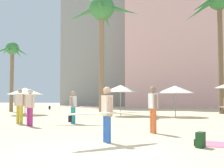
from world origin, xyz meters
name	(u,v)px	position (x,y,z in m)	size (l,w,h in m)	color
ground	(95,153)	(0.00, 0.00, 0.00)	(120.00, 120.00, 0.00)	beige
hotel_pink	(204,48)	(9.54, 33.31, 8.45)	(22.23, 9.06, 16.90)	beige
hotel_tower_gray	(113,34)	(-4.39, 38.99, 12.24)	(15.89, 9.12, 24.48)	gray
palm_tree_left	(220,8)	(7.47, 16.99, 9.01)	(5.91, 6.07, 10.79)	brown
palm_tree_center	(12,56)	(-11.68, 17.90, 5.38)	(3.79, 3.73, 6.77)	brown
palm_tree_right	(102,15)	(-2.86, 17.85, 9.09)	(6.84, 6.81, 10.95)	#896B4C
cafe_umbrella_0	(121,88)	(-0.68, 13.44, 2.03)	(2.45, 2.45, 2.29)	gray
cafe_umbrella_1	(175,89)	(3.27, 13.19, 1.94)	(2.63, 2.63, 2.21)	gray
cafe_umbrella_2	(25,91)	(-8.29, 13.69, 1.86)	(2.79, 2.79, 2.12)	gray
backpack	(200,140)	(2.69, 1.08, 0.20)	(0.34, 0.35, 0.42)	#1D4420
person_far_right	(73,106)	(-2.54, 6.98, 0.92)	(2.93, 0.79, 1.70)	teal
person_near_left	(106,112)	(0.06, 1.41, 0.91)	(2.41, 1.97, 1.69)	blue
person_mid_center	(30,106)	(-4.24, 5.64, 0.96)	(0.58, 0.38, 1.76)	#B7337F
person_mid_left	(153,107)	(1.49, 3.85, 0.98)	(0.36, 0.59, 1.78)	orange
person_mid_right	(20,104)	(-5.27, 6.69, 1.00)	(0.61, 0.26, 1.81)	gold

